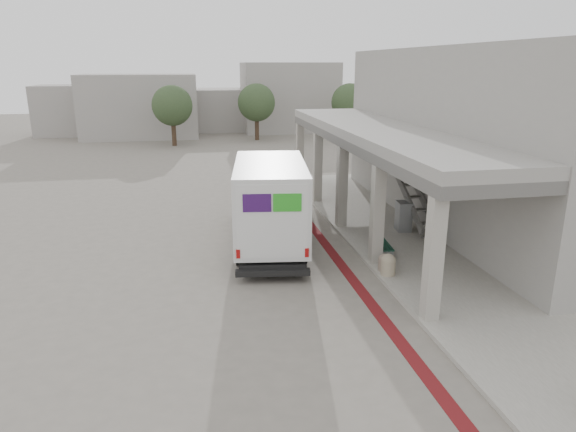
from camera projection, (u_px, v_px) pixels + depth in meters
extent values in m
plane|color=#69635A|center=(317.00, 275.00, 16.12)|extent=(120.00, 120.00, 0.00)
cube|color=maroon|center=(331.00, 251.00, 18.18)|extent=(0.35, 40.00, 0.01)
cube|color=gray|center=(435.00, 264.00, 16.81)|extent=(4.40, 28.00, 0.12)
cube|color=gray|center=(469.00, 138.00, 20.67)|extent=(4.30, 17.00, 7.00)
cube|color=#5A5854|center=(380.00, 140.00, 20.00)|extent=(3.40, 16.90, 0.35)
cube|color=gray|center=(381.00, 131.00, 19.90)|extent=(3.40, 16.90, 0.35)
cube|color=gray|center=(140.00, 106.00, 45.94)|extent=(10.00, 6.00, 5.50)
cube|color=gray|center=(217.00, 109.00, 51.17)|extent=(8.00, 6.00, 4.00)
cube|color=gray|center=(289.00, 97.00, 50.17)|extent=(9.00, 6.00, 6.50)
cube|color=gray|center=(77.00, 110.00, 47.84)|extent=(7.00, 5.00, 4.50)
cylinder|color=#38281C|center=(174.00, 131.00, 41.26)|extent=(0.36, 0.36, 2.40)
sphere|color=#283A22|center=(172.00, 105.00, 40.69)|extent=(3.20, 3.20, 3.20)
cylinder|color=#38281C|center=(257.00, 126.00, 44.39)|extent=(0.36, 0.36, 2.40)
sphere|color=#283A22|center=(256.00, 102.00, 43.82)|extent=(3.20, 3.20, 3.20)
cylinder|color=#38281C|center=(349.00, 125.00, 44.87)|extent=(0.36, 0.36, 2.40)
sphere|color=#283A22|center=(350.00, 102.00, 44.30)|extent=(3.20, 3.20, 3.20)
cube|color=black|center=(270.00, 234.00, 18.78)|extent=(2.93, 7.06, 0.29)
cube|color=silver|center=(270.00, 200.00, 17.50)|extent=(2.99, 5.35, 2.55)
cube|color=silver|center=(268.00, 182.00, 20.78)|extent=(2.57, 2.15, 2.25)
cube|color=silver|center=(268.00, 196.00, 22.00)|extent=(2.21, 0.86, 0.78)
cube|color=black|center=(268.00, 165.00, 21.37)|extent=(2.20, 0.75, 1.03)
cube|color=black|center=(273.00, 273.00, 15.42)|extent=(2.26, 0.54, 0.18)
cube|color=#33114F|center=(236.00, 183.00, 17.97)|extent=(0.20, 1.36, 0.73)
cube|color=green|center=(234.00, 193.00, 16.57)|extent=(0.20, 1.36, 0.73)
cube|color=#33114F|center=(257.00, 203.00, 14.85)|extent=(0.83, 0.14, 0.54)
cube|color=green|center=(287.00, 203.00, 14.90)|extent=(0.83, 0.14, 0.54)
cylinder|color=black|center=(244.00, 214.00, 21.15)|extent=(0.39, 0.91, 0.88)
cylinder|color=black|center=(294.00, 213.00, 21.26)|extent=(0.39, 0.91, 0.88)
cylinder|color=black|center=(240.00, 252.00, 16.84)|extent=(0.39, 0.91, 0.88)
cylinder|color=black|center=(303.00, 251.00, 16.95)|extent=(0.39, 0.91, 0.88)
cube|color=slate|center=(388.00, 255.00, 16.94)|extent=(0.36, 0.11, 0.35)
cube|color=slate|center=(377.00, 241.00, 18.28)|extent=(0.36, 0.11, 0.35)
cube|color=#0F2F22|center=(379.00, 243.00, 17.54)|extent=(0.26, 1.68, 0.04)
cube|color=#0F2F22|center=(382.00, 243.00, 17.56)|extent=(0.26, 1.68, 0.04)
cube|color=#0F2F22|center=(386.00, 242.00, 17.57)|extent=(0.26, 1.68, 0.04)
cylinder|color=gray|center=(384.00, 265.00, 16.12)|extent=(0.36, 0.36, 0.36)
sphere|color=gray|center=(384.00, 259.00, 16.07)|extent=(0.36, 0.36, 0.36)
cylinder|color=gray|center=(388.00, 268.00, 15.78)|extent=(0.45, 0.45, 0.45)
sphere|color=gray|center=(388.00, 261.00, 15.72)|extent=(0.45, 0.45, 0.45)
cube|color=gray|center=(404.00, 216.00, 19.91)|extent=(0.59, 0.74, 1.14)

